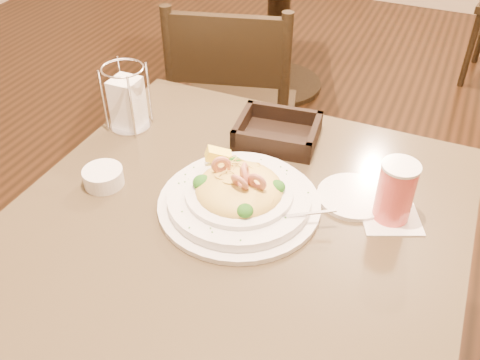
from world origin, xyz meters
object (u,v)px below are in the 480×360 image
at_px(bread_basket, 277,133).
at_px(butter_ramekin, 103,177).
at_px(napkin_caddy, 127,102).
at_px(pasta_bowl, 239,195).
at_px(main_table, 237,294).
at_px(dining_chair_near, 234,114).
at_px(drink_glass, 395,192).
at_px(side_plate, 353,196).

relative_size(bread_basket, butter_ramekin, 2.40).
bearing_deg(napkin_caddy, pasta_bowl, -24.64).
height_order(main_table, bread_basket, bread_basket).
distance_m(dining_chair_near, bread_basket, 0.64).
relative_size(main_table, bread_basket, 4.32).
relative_size(pasta_bowl, drink_glass, 2.42).
height_order(bread_basket, butter_ramekin, bread_basket).
xyz_separation_m(napkin_caddy, butter_ramekin, (0.08, -0.22, -0.05)).
distance_m(drink_glass, side_plate, 0.11).
bearing_deg(pasta_bowl, drink_glass, 17.45).
distance_m(main_table, dining_chair_near, 0.84).
xyz_separation_m(drink_glass, butter_ramekin, (-0.59, -0.14, -0.05)).
bearing_deg(main_table, butter_ramekin, -176.53).
height_order(side_plate, butter_ramekin, butter_ramekin).
distance_m(main_table, butter_ramekin, 0.40).
bearing_deg(dining_chair_near, main_table, 99.24).
height_order(dining_chair_near, napkin_caddy, napkin_caddy).
relative_size(bread_basket, side_plate, 1.37).
height_order(dining_chair_near, pasta_bowl, dining_chair_near).
bearing_deg(side_plate, main_table, -143.33).
height_order(drink_glass, side_plate, drink_glass).
bearing_deg(drink_glass, butter_ramekin, -166.43).
relative_size(drink_glass, napkin_caddy, 0.92).
bearing_deg(side_plate, napkin_caddy, 174.88).
xyz_separation_m(pasta_bowl, napkin_caddy, (-0.37, 0.17, 0.04)).
height_order(drink_glass, butter_ramekin, drink_glass).
bearing_deg(side_plate, dining_chair_near, 132.13).
bearing_deg(drink_glass, bread_basket, 151.37).
height_order(drink_glass, napkin_caddy, napkin_caddy).
distance_m(napkin_caddy, butter_ramekin, 0.24).
distance_m(pasta_bowl, bread_basket, 0.26).
height_order(drink_glass, bread_basket, drink_glass).
bearing_deg(pasta_bowl, bread_basket, 92.83).
bearing_deg(dining_chair_near, side_plate, 116.77).
bearing_deg(main_table, dining_chair_near, 114.59).
bearing_deg(bread_basket, dining_chair_near, 124.97).
bearing_deg(drink_glass, dining_chair_near, 134.93).
bearing_deg(butter_ramekin, pasta_bowl, 9.62).
relative_size(pasta_bowl, bread_basket, 1.77).
height_order(main_table, butter_ramekin, butter_ramekin).
bearing_deg(bread_basket, side_plate, -32.20).
distance_m(main_table, drink_glass, 0.44).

